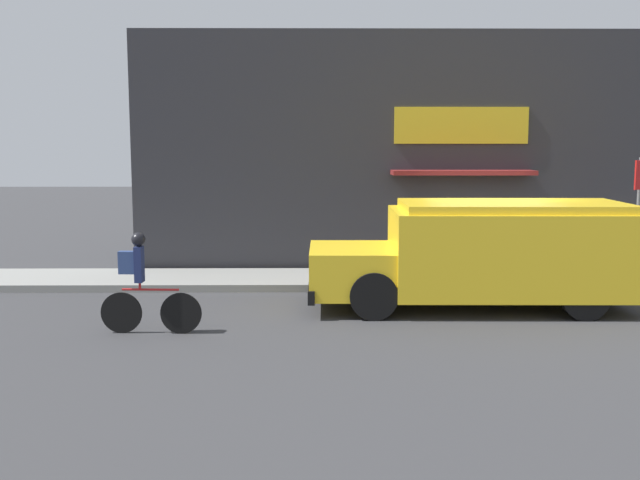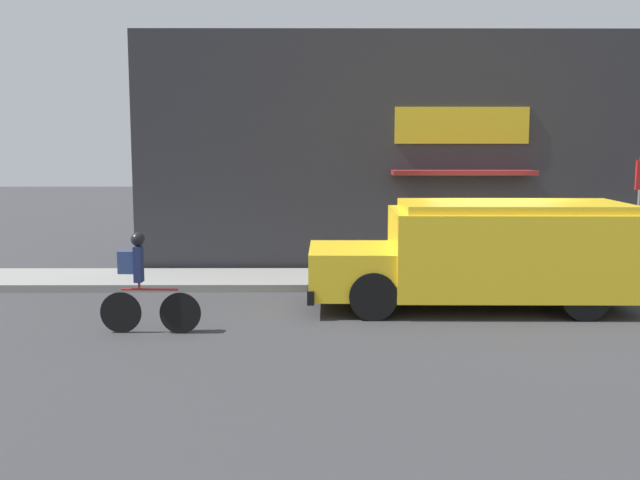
# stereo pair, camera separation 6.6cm
# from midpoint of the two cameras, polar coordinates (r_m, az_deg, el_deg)

# --- Properties ---
(ground_plane) EXTENTS (70.00, 70.00, 0.00)m
(ground_plane) POSITION_cam_midpoint_polar(r_m,az_deg,el_deg) (15.64, 12.94, -3.89)
(ground_plane) COLOR #38383A
(sidewalk) EXTENTS (28.00, 2.02, 0.15)m
(sidewalk) POSITION_cam_midpoint_polar(r_m,az_deg,el_deg) (16.59, 12.16, -2.94)
(sidewalk) COLOR gray
(sidewalk) RESTS_ON ground_plane
(storefront) EXTENTS (15.45, 0.85, 5.53)m
(storefront) POSITION_cam_midpoint_polar(r_m,az_deg,el_deg) (17.52, 11.53, 6.48)
(storefront) COLOR #2D2D33
(storefront) RESTS_ON ground_plane
(school_bus) EXTENTS (5.90, 2.67, 1.95)m
(school_bus) POSITION_cam_midpoint_polar(r_m,az_deg,el_deg) (13.98, 12.77, -0.96)
(school_bus) COLOR yellow
(school_bus) RESTS_ON ground_plane
(cyclist) EXTENTS (1.62, 0.22, 1.63)m
(cyclist) POSITION_cam_midpoint_polar(r_m,az_deg,el_deg) (12.22, -13.24, -3.28)
(cyclist) COLOR black
(cyclist) RESTS_ON ground_plane
(stop_sign_post) EXTENTS (0.45, 0.45, 2.56)m
(stop_sign_post) POSITION_cam_midpoint_polar(r_m,az_deg,el_deg) (16.79, 23.29, 2.88)
(stop_sign_post) COLOR slate
(stop_sign_post) RESTS_ON sidewalk
(trash_bin) EXTENTS (0.57, 0.57, 0.92)m
(trash_bin) POSITION_cam_midpoint_polar(r_m,az_deg,el_deg) (16.25, 9.10, -1.16)
(trash_bin) COLOR #38383D
(trash_bin) RESTS_ON sidewalk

